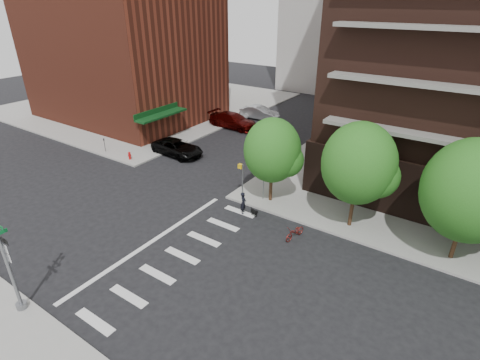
{
  "coord_description": "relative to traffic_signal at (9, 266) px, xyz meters",
  "views": [
    {
      "loc": [
        15.76,
        -12.68,
        13.66
      ],
      "look_at": [
        3.0,
        6.0,
        2.5
      ],
      "focal_mm": 28.0,
      "sensor_mm": 36.0,
      "label": 1
    }
  ],
  "objects": [
    {
      "name": "parked_car_maroon",
      "position": [
        -7.73,
        28.49,
        -1.84
      ],
      "size": [
        2.46,
        5.95,
        1.72
      ],
      "primitive_type": "imported",
      "rotation": [
        0.0,
        0.0,
        1.56
      ],
      "color": "#3C0504",
      "rests_on": "ground"
    },
    {
      "name": "parking_meter",
      "position": [
        -13.53,
        15.29,
        -1.74
      ],
      "size": [
        0.1,
        0.08,
        1.32
      ],
      "color": "black",
      "rests_on": "sidewalk_nw"
    },
    {
      "name": "sidewalk_nw",
      "position": [
        -24.03,
        30.99,
        -2.62
      ],
      "size": [
        31.0,
        33.0,
        0.15
      ],
      "primitive_type": "cube",
      "color": "gray",
      "rests_on": "ground"
    },
    {
      "name": "midrise_nw",
      "position": [
        -21.53,
        25.49,
        7.45
      ],
      "size": [
        21.4,
        15.5,
        20.0
      ],
      "color": "maroon",
      "rests_on": "sidewalk_nw"
    },
    {
      "name": "dog",
      "position": [
        4.61,
        13.58,
        -2.37
      ],
      "size": [
        0.63,
        0.35,
        0.53
      ],
      "rotation": [
        0.0,
        0.0,
        -0.35
      ],
      "color": "black",
      "rests_on": "ground"
    },
    {
      "name": "parked_car_silver",
      "position": [
        -7.03,
        33.1,
        -1.9
      ],
      "size": [
        2.05,
        4.97,
        1.6
      ],
      "primitive_type": "imported",
      "rotation": [
        0.0,
        0.0,
        1.65
      ],
      "color": "#ADB1B6",
      "rests_on": "ground"
    },
    {
      "name": "tree_a",
      "position": [
        4.47,
        15.99,
        1.35
      ],
      "size": [
        4.0,
        4.0,
        5.9
      ],
      "color": "#301E11",
      "rests_on": "sidewalk_ne"
    },
    {
      "name": "pedestrian_signal",
      "position": [
        2.79,
        15.42,
        -0.84
      ],
      "size": [
        2.18,
        0.67,
        2.6
      ],
      "color": "slate",
      "rests_on": "sidewalk_ne"
    },
    {
      "name": "crosswalk",
      "position": [
        2.68,
        7.49,
        -2.69
      ],
      "size": [
        3.85,
        13.0,
        0.01
      ],
      "color": "silver",
      "rests_on": "ground"
    },
    {
      "name": "fire_hydrant",
      "position": [
        -10.03,
        15.29,
        -2.15
      ],
      "size": [
        0.24,
        0.24,
        0.73
      ],
      "color": "#A50C0C",
      "rests_on": "sidewalk_nw"
    },
    {
      "name": "scooter",
      "position": [
        8.1,
        12.79,
        -2.25
      ],
      "size": [
        0.91,
        1.78,
        0.89
      ],
      "primitive_type": "imported",
      "rotation": [
        0.0,
        0.0,
        -0.19
      ],
      "color": "maroon",
      "rests_on": "ground"
    },
    {
      "name": "dog_walker",
      "position": [
        3.75,
        13.49,
        -1.89
      ],
      "size": [
        0.69,
        0.58,
        1.62
      ],
      "primitive_type": "imported",
      "rotation": [
        0.0,
        0.0,
        1.96
      ],
      "color": "black",
      "rests_on": "ground"
    },
    {
      "name": "ground",
      "position": [
        0.47,
        7.49,
        -2.7
      ],
      "size": [
        120.0,
        120.0,
        0.0
      ],
      "primitive_type": "plane",
      "color": "black",
      "rests_on": "ground"
    },
    {
      "name": "parked_car_black",
      "position": [
        -7.37,
        18.81,
        -1.97
      ],
      "size": [
        2.68,
        5.39,
        1.47
      ],
      "primitive_type": "imported",
      "rotation": [
        0.0,
        0.0,
        1.52
      ],
      "color": "black",
      "rests_on": "ground"
    },
    {
      "name": "traffic_signal",
      "position": [
        0.0,
        0.0,
        0.0
      ],
      "size": [
        0.9,
        0.75,
        6.0
      ],
      "color": "slate",
      "rests_on": "sidewalk_s"
    },
    {
      "name": "tree_c",
      "position": [
        16.47,
        15.99,
        1.75
      ],
      "size": [
        5.0,
        5.0,
        6.8
      ],
      "color": "#301E11",
      "rests_on": "sidewalk_ne"
    },
    {
      "name": "tree_b",
      "position": [
        10.47,
        15.99,
        1.85
      ],
      "size": [
        4.5,
        4.5,
        6.65
      ],
      "color": "#301E11",
      "rests_on": "sidewalk_ne"
    }
  ]
}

